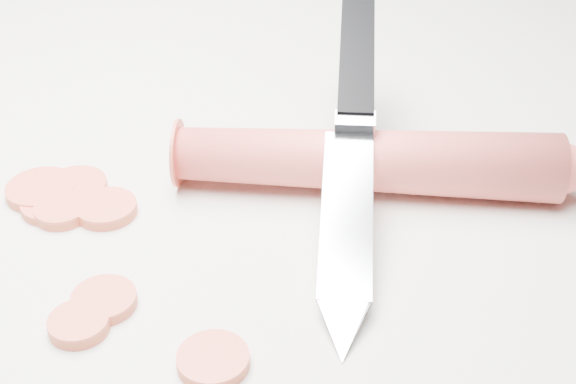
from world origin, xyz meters
The scene contains 11 objects.
ground centered at (0.00, 0.00, 0.00)m, with size 2.40×2.40×0.00m, color silver.
carrot centered at (0.08, 0.09, 0.02)m, with size 0.04×0.04×0.22m, color #E24841.
carrot_slice_0 centered at (-0.07, -0.03, 0.00)m, with size 0.04×0.04×0.01m, color #E94E38.
carrot_slice_1 centered at (-0.05, -0.03, 0.00)m, with size 0.04×0.04×0.01m, color #E94E38.
carrot_slice_2 centered at (-0.04, -0.04, 0.00)m, with size 0.03×0.03×0.01m, color #E94E38.
carrot_slice_3 centered at (0.03, -0.07, 0.00)m, with size 0.03×0.03×0.01m, color #E94E38.
carrot_slice_4 centered at (0.10, -0.07, 0.00)m, with size 0.03×0.03×0.01m, color #E94E38.
carrot_slice_5 centered at (-0.06, -0.01, 0.00)m, with size 0.04×0.04×0.01m, color #E94E38.
carrot_slice_6 centered at (0.03, -0.09, 0.00)m, with size 0.03×0.03×0.01m, color #E94E38.
carrot_slice_7 centered at (-0.03, -0.02, 0.00)m, with size 0.03×0.03×0.01m, color #E94E38.
kitchen_knife centered at (0.08, 0.07, 0.04)m, with size 0.16×0.23×0.08m, color silver, non-canonical shape.
Camera 1 is at (0.28, -0.25, 0.27)m, focal length 50.00 mm.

